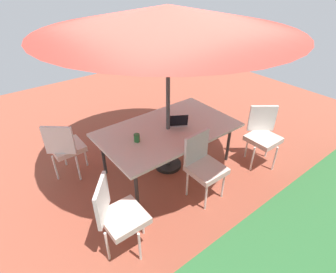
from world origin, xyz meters
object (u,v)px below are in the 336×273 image
(chair_northwest, at_px, (263,134))
(cup, at_px, (137,138))
(chair_southeast, at_px, (65,146))
(patio_umbrella, at_px, (168,19))
(laptop, at_px, (177,122))
(dining_table, at_px, (168,131))
(chair_northeast, at_px, (118,214))
(chair_north, at_px, (203,164))

(chair_northwest, distance_m, cup, 2.06)
(chair_southeast, bearing_deg, chair_northwest, -171.01)
(patio_umbrella, xyz_separation_m, chair_northwest, (-1.31, 0.84, -1.76))
(laptop, height_order, cup, laptop)
(patio_umbrella, height_order, cup, patio_umbrella)
(dining_table, xyz_separation_m, laptop, (-0.18, -0.00, 0.09))
(patio_umbrella, distance_m, laptop, 1.54)
(patio_umbrella, distance_m, chair_northeast, 2.40)
(laptop, relative_size, cup, 3.37)
(chair_southeast, bearing_deg, chair_northeast, 129.64)
(chair_northeast, height_order, cup, chair_northeast)
(chair_north, distance_m, laptop, 0.87)
(cup, bearing_deg, dining_table, -178.72)
(dining_table, bearing_deg, chair_southeast, -30.02)
(chair_north, xyz_separation_m, laptop, (-0.19, -0.81, 0.23))
(dining_table, xyz_separation_m, cup, (0.57, 0.01, 0.10))
(dining_table, distance_m, chair_southeast, 1.58)
(chair_northeast, height_order, chair_southeast, same)
(chair_northeast, distance_m, cup, 1.20)
(chair_southeast, xyz_separation_m, cup, (-0.79, 0.80, 0.24))
(dining_table, xyz_separation_m, chair_north, (0.01, 0.81, -0.14))
(chair_north, bearing_deg, cup, 122.02)
(chair_northeast, relative_size, chair_southeast, 1.00)
(chair_northwest, distance_m, chair_north, 1.32)
(laptop, bearing_deg, dining_table, 31.73)
(chair_northwest, xyz_separation_m, chair_southeast, (2.67, -1.62, 0.00))
(chair_north, height_order, laptop, chair_north)
(chair_northwest, xyz_separation_m, laptop, (1.13, -0.84, 0.23))
(chair_north, bearing_deg, dining_table, 86.11)
(dining_table, xyz_separation_m, chair_northeast, (1.38, 0.87, -0.14))
(chair_southeast, bearing_deg, laptop, -166.73)
(patio_umbrella, bearing_deg, chair_northwest, 147.39)
(patio_umbrella, bearing_deg, cup, 1.28)
(dining_table, relative_size, laptop, 5.28)
(dining_table, bearing_deg, patio_umbrella, 0.00)
(patio_umbrella, distance_m, chair_southeast, 2.36)
(patio_umbrella, xyz_separation_m, cup, (0.57, 0.01, -1.52))
(patio_umbrella, height_order, chair_northwest, patio_umbrella)
(patio_umbrella, distance_m, chair_north, 1.94)
(chair_northwest, distance_m, laptop, 1.42)
(patio_umbrella, xyz_separation_m, laptop, (-0.18, -0.00, -1.53))
(chair_northeast, bearing_deg, chair_southeast, 38.39)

